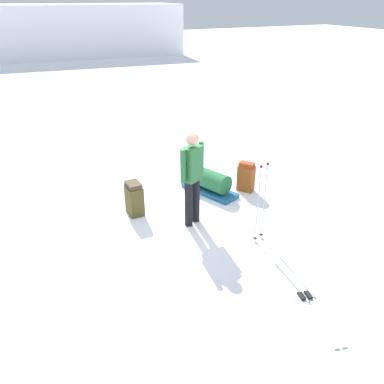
% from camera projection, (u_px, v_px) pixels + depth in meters
% --- Properties ---
extents(ground_plane, '(80.00, 80.00, 0.00)m').
position_uv_depth(ground_plane, '(192.00, 227.00, 6.86)').
color(ground_plane, white).
extents(distant_snow_ridge, '(14.74, 6.21, 3.16)m').
position_uv_depth(distant_snow_ridge, '(69.00, 30.00, 25.85)').
color(distant_snow_ridge, white).
rests_on(distant_snow_ridge, ground_plane).
extents(skier_standing, '(0.52, 0.34, 1.70)m').
position_uv_depth(skier_standing, '(192.00, 174.00, 6.58)').
color(skier_standing, black).
rests_on(skier_standing, ground_plane).
extents(ski_pair_near, '(0.55, 1.76, 0.05)m').
position_uv_depth(ski_pair_near, '(305.00, 297.00, 5.26)').
color(ski_pair_near, silver).
rests_on(ski_pair_near, ground_plane).
extents(backpack_large_dark, '(0.35, 0.39, 0.63)m').
position_uv_depth(backpack_large_dark, '(246.00, 177.00, 8.03)').
color(backpack_large_dark, brown).
rests_on(backpack_large_dark, ground_plane).
extents(backpack_bright, '(0.27, 0.38, 0.64)m').
position_uv_depth(backpack_bright, '(134.00, 199.00, 7.16)').
color(backpack_bright, '#504721').
rests_on(backpack_bright, ground_plane).
extents(ski_poles_planted_near, '(0.22, 0.12, 1.38)m').
position_uv_depth(ski_poles_planted_near, '(261.00, 199.00, 6.18)').
color(ski_poles_planted_near, '#AEB4B6').
rests_on(ski_poles_planted_near, ground_plane).
extents(gear_sled, '(0.86, 1.28, 0.49)m').
position_uv_depth(gear_sled, '(210.00, 183.00, 7.98)').
color(gear_sled, '#195583').
rests_on(gear_sled, ground_plane).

